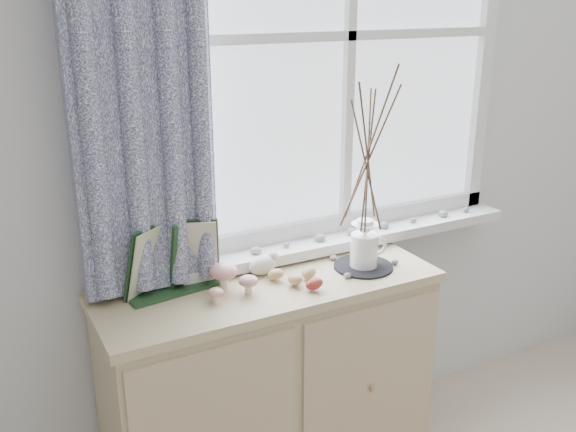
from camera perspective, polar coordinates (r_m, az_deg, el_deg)
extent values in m
cube|color=silver|center=(2.36, -1.20, 7.05)|extent=(4.00, 0.04, 2.60)
cube|color=white|center=(2.46, 5.30, 15.70)|extent=(1.30, 0.01, 1.40)
cube|color=silver|center=(2.56, 5.69, -1.88)|extent=(1.45, 0.16, 0.04)
cube|color=#0A0D37|center=(2.00, -13.41, 15.24)|extent=(0.44, 0.06, 1.61)
cube|color=tan|center=(2.45, -1.64, -15.30)|extent=(1.17, 0.43, 0.81)
cube|color=tan|center=(2.24, -1.74, -6.30)|extent=(1.20, 0.45, 0.03)
cube|color=#CDAD8E|center=(2.42, 7.26, -15.98)|extent=(0.55, 0.01, 0.75)
cylinder|color=white|center=(2.18, -5.75, -5.69)|extent=(0.03, 0.03, 0.06)
ellipsoid|color=#A01005|center=(2.17, -5.77, -4.90)|extent=(0.10, 0.10, 0.05)
cylinder|color=white|center=(2.15, -3.53, -6.33)|extent=(0.03, 0.03, 0.04)
ellipsoid|color=#A01005|center=(2.14, -3.55, -5.78)|extent=(0.07, 0.07, 0.04)
cylinder|color=white|center=(2.10, -6.42, -7.18)|extent=(0.02, 0.02, 0.03)
ellipsoid|color=#A01005|center=(2.09, -6.44, -6.75)|extent=(0.05, 0.05, 0.03)
ellipsoid|color=tan|center=(2.19, 0.66, -5.66)|extent=(0.05, 0.04, 0.06)
ellipsoid|color=tan|center=(2.23, -1.11, -5.20)|extent=(0.05, 0.04, 0.06)
ellipsoid|color=maroon|center=(2.16, 2.36, -6.04)|extent=(0.05, 0.04, 0.06)
ellipsoid|color=tan|center=(2.25, 1.87, -5.03)|extent=(0.05, 0.04, 0.06)
cylinder|color=black|center=(2.36, 6.71, -4.48)|extent=(0.22, 0.22, 0.01)
cylinder|color=white|center=(2.33, 6.77, -3.03)|extent=(0.13, 0.13, 0.12)
cone|color=white|center=(2.31, 6.85, -1.18)|extent=(0.10, 0.10, 0.04)
cylinder|color=white|center=(2.30, 6.87, -0.67)|extent=(0.06, 0.06, 0.03)
torus|color=white|center=(2.36, 7.88, -2.65)|extent=(0.07, 0.04, 0.07)
ellipsoid|color=#939396|center=(2.27, 5.32, -5.30)|extent=(0.03, 0.02, 0.02)
ellipsoid|color=#939396|center=(2.41, 4.05, -3.73)|extent=(0.03, 0.02, 0.02)
ellipsoid|color=#939396|center=(2.40, 9.48, -4.06)|extent=(0.03, 0.02, 0.02)
ellipsoid|color=#939396|center=(2.38, 1.08, -3.93)|extent=(0.03, 0.02, 0.02)
ellipsoid|color=#939396|center=(2.46, 6.68, -3.37)|extent=(0.03, 0.02, 0.02)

